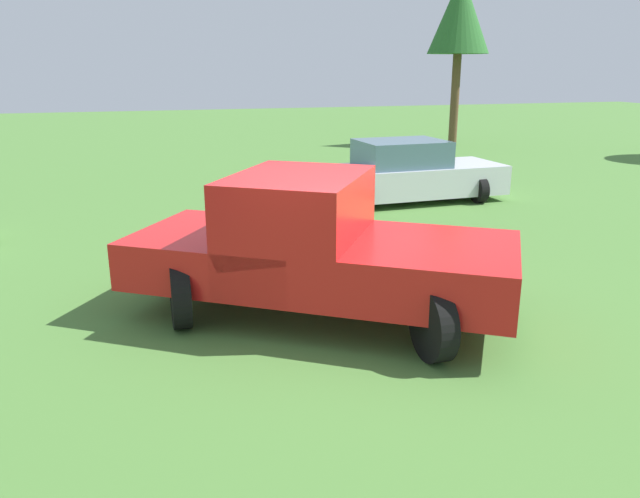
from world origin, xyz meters
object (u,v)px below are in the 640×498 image
object	(u,v)px
pickup_truck	(311,244)
sedan_far	(407,174)
traffic_cone	(257,227)
tree_back_right	(460,15)

from	to	relation	value
pickup_truck	sedan_far	distance (m)	7.38
pickup_truck	traffic_cone	world-z (taller)	pickup_truck
tree_back_right	traffic_cone	distance (m)	16.50
sedan_far	tree_back_right	distance (m)	12.14
pickup_truck	tree_back_right	world-z (taller)	tree_back_right
traffic_cone	pickup_truck	bearing A→B (deg)	-0.14
pickup_truck	traffic_cone	distance (m)	3.72
pickup_truck	traffic_cone	xyz separation A→B (m)	(-3.65, 0.01, -0.68)
traffic_cone	sedan_far	bearing A→B (deg)	121.19
sedan_far	traffic_cone	distance (m)	4.80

